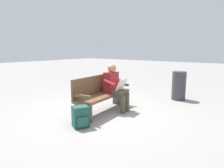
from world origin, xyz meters
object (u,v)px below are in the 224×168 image
(bench_near, at_px, (102,93))
(person_seated, at_px, (115,86))
(trash_bin, at_px, (179,86))
(backpack, at_px, (81,117))

(bench_near, height_order, person_seated, person_seated)
(person_seated, xyz_separation_m, trash_bin, (-2.09, 0.86, -0.20))
(person_seated, height_order, backpack, person_seated)
(bench_near, relative_size, trash_bin, 2.13)
(person_seated, bearing_deg, bench_near, -42.31)
(backpack, bearing_deg, trash_bin, 168.09)
(bench_near, height_order, backpack, bench_near)
(person_seated, height_order, trash_bin, person_seated)
(person_seated, distance_m, backpack, 1.39)
(person_seated, relative_size, trash_bin, 1.36)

